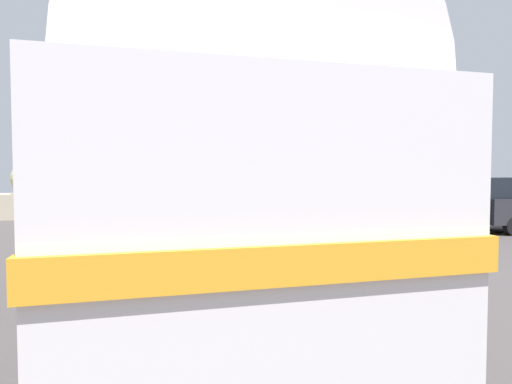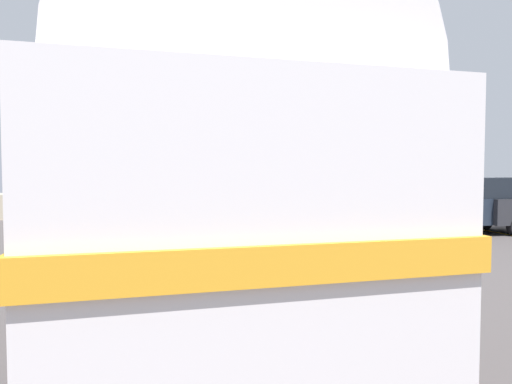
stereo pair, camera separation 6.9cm
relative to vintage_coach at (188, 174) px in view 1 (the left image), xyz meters
name	(u,v)px [view 1 (the left image)]	position (x,y,z in m)	size (l,w,h in m)	color
ground	(259,264)	(1.79, 3.34, -2.04)	(32.00, 26.00, 0.02)	#484241
breakwater	(205,200)	(1.87, 15.15, -1.32)	(31.36, 2.06, 2.45)	#B0A38B
vintage_coach	(188,174)	(0.00, 0.00, 0.00)	(2.84, 8.69, 3.70)	black
parked_car_nearest	(388,207)	(6.74, 6.52, -1.08)	(4.18, 1.91, 1.86)	black
parked_car_middle	(465,204)	(9.74, 6.76, -1.08)	(4.16, 1.84, 1.86)	black
lamp_post	(233,128)	(2.26, 9.49, 1.59)	(1.02, 0.55, 6.46)	#5B5B60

